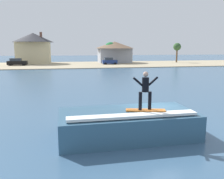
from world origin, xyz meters
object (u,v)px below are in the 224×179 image
Objects in this scene: wave_crest at (127,123)px; car_far_shore at (109,61)px; surfboard at (146,110)px; house_gabled_white at (115,50)px; tree_short_bushy at (177,47)px; car_near_shore at (17,62)px; surfer at (145,89)px; tree_tall_bare at (110,48)px; house_with_chimney at (33,46)px.

wave_crest is 50.34m from car_far_shore.
house_gabled_white is at bearing 79.29° from surfboard.
house_gabled_white reaches higher than surfboard.
tree_short_bushy is at bearing 11.05° from car_far_shore.
surfer is at bearing -73.97° from car_near_shore.
house_gabled_white is (2.79, 6.57, 2.73)m from car_far_shore.
tree_short_bushy reaches higher than surfer.
tree_tall_bare is 19.30m from tree_short_bushy.
car_near_shore is 26.16m from house_gabled_white.
house_gabled_white is (25.30, 6.06, 2.72)m from car_near_shore.
tree_tall_bare is at bearing -155.03° from house_gabled_white.
tree_tall_bare is at bearing 80.46° from surfer.
surfboard is (0.73, -0.52, 0.76)m from wave_crest.
surfer is at bearing -36.85° from wave_crest.
wave_crest is 56.57m from tree_tall_bare.
surfer reaches higher than car_far_shore.
tree_short_bushy is at bearing -4.97° from house_with_chimney.
car_far_shore is (22.51, -0.51, -0.01)m from car_near_shore.
surfer is at bearing -117.87° from tree_short_bushy.
surfer is (0.69, -0.52, 1.79)m from wave_crest.
tree_tall_bare is at bearing 174.30° from tree_short_bushy.
surfboard is 0.33× the size of tree_short_bushy.
surfer is at bearing -100.74° from house_gabled_white.
wave_crest is at bearing -101.52° from house_gabled_white.
wave_crest is 1.11× the size of tree_tall_bare.
house_with_chimney is at bearing 65.59° from car_near_shore.
surfer is at bearing -99.03° from car_far_shore.
wave_crest is 51.98m from car_near_shore.
tree_short_bushy is at bearing 62.16° from surfboard.
house_with_chimney is at bearing 101.16° from surfer.
tree_short_bushy is at bearing 4.67° from car_near_shore.
tree_short_bushy is at bearing 62.13° from surfer.
wave_crest is at bearing 144.74° from surfboard.
wave_crest is 57.40m from house_gabled_white.
tree_tall_bare reaches higher than car_far_shore.
surfer is 50.77m from car_far_shore.
house_with_chimney is 40.15m from tree_short_bushy.
house_with_chimney is at bearing 158.76° from car_far_shore.
tree_tall_bare reaches higher than surfboard.
car_near_shore is (-13.85, 50.10, 0.30)m from wave_crest.
tree_short_bushy is (40.00, -3.48, -0.38)m from house_with_chimney.
wave_crest is 61.24m from tree_short_bushy.
tree_short_bushy reaches higher than wave_crest.
car_far_shore is (8.66, 49.59, 0.29)m from wave_crest.
surfboard is 56.91m from tree_tall_bare.
house_with_chimney reaches higher than tree_short_bushy.
house_gabled_white is at bearing -2.44° from house_with_chimney.
car_far_shore is 21.10m from house_with_chimney.
surfer is 0.31× the size of tree_short_bushy.
house_with_chimney is at bearing 101.19° from surfboard.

